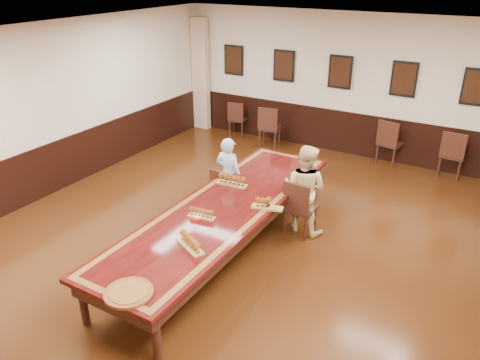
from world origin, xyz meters
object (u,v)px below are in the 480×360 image
Objects in this scene: person_woman at (305,189)px; conference_table at (223,215)px; chair_woman at (301,207)px; person_man at (229,175)px; spare_chair_c at (391,142)px; carved_platter at (129,293)px; spare_chair_a at (238,118)px; spare_chair_d at (453,153)px; spare_chair_b at (270,126)px; chair_man at (226,190)px.

conference_table is at bearing 56.65° from person_woman.
chair_woman is 1.46m from person_man.
carved_platter is (-1.14, -7.14, 0.26)m from spare_chair_c.
spare_chair_a is 4.16m from person_man.
chair_woman is 4.16m from spare_chair_d.
spare_chair_c reaches higher than spare_chair_a.
conference_table is at bearing 54.23° from chair_woman.
spare_chair_d is at bearing 71.04° from carved_platter.
spare_chair_b is at bearing -53.49° from chair_woman.
spare_chair_a is at bearing 2.42° from spare_chair_d.
conference_table is (0.62, -1.05, 0.17)m from chair_man.
person_man is at bearing 92.94° from spare_chair_b.
spare_chair_d is at bearing -129.34° from chair_man.
person_man is 0.91× the size of person_woman.
carved_platter is (-2.44, -7.10, 0.26)m from spare_chair_d.
person_woman is 1.44m from conference_table.
chair_man is 1.45m from chair_woman.
carved_platter is at bearing 100.95° from spare_chair_a.
spare_chair_b is 1.00× the size of spare_chair_d.
carved_platter is (0.20, -2.29, 0.16)m from conference_table.
spare_chair_d is at bearing -130.03° from person_man.
person_man is (-1.95, -3.71, 0.18)m from spare_chair_c.
carved_platter is at bearing 73.30° from spare_chair_d.
carved_platter is at bearing 92.17° from spare_chair_b.
spare_chair_b is 1.69× the size of carved_platter.
chair_man is 0.97× the size of spare_chair_a.
spare_chair_b reaches higher than spare_chair_d.
spare_chair_d is 0.20× the size of conference_table.
spare_chair_c is 0.74× the size of person_man.
spare_chair_a is 0.65× the size of person_man.
spare_chair_d is (3.25, 3.76, 0.07)m from chair_man.
spare_chair_b is 4.70m from conference_table.
spare_chair_d is 4.91m from person_man.
spare_chair_c is (1.95, 3.80, 0.08)m from chair_man.
spare_chair_b is 0.73× the size of person_man.
chair_man is 0.85× the size of spare_chair_c.
spare_chair_c is at bearing -116.23° from person_man.
spare_chair_a is at bearing 12.12° from spare_chair_c.
spare_chair_a is 0.88× the size of spare_chair_c.
chair_man is 4.24m from spare_chair_a.
spare_chair_c is 3.72m from person_woman.
chair_woman is at bearing 112.49° from spare_chair_b.
spare_chair_c is at bearing -95.57° from person_woman.
person_woman is at bearing 54.48° from conference_table.
chair_man is 4.27m from spare_chair_c.
carved_platter is (0.81, -3.43, 0.07)m from person_man.
spare_chair_c reaches higher than carved_platter.
spare_chair_b reaches higher than carved_platter.
spare_chair_a is at bearing -45.36° from chair_woman.
carved_platter reaches higher than conference_table.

